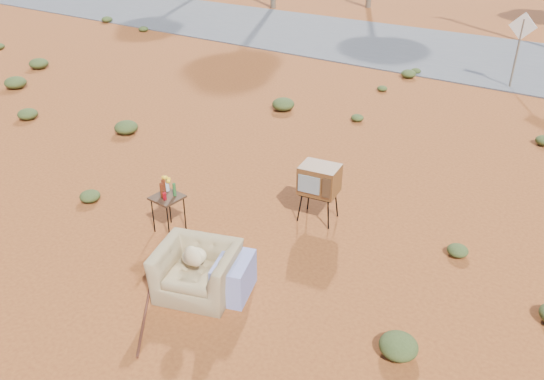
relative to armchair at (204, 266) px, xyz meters
The scene contains 8 objects.
ground 0.64m from the armchair, 124.16° to the left, with size 140.00×140.00×0.00m, color #984E1E.
highway 15.39m from the armchair, 90.96° to the left, with size 140.00×7.00×0.04m, color #565659.
armchair is the anchor object (origin of this frame).
tv_unit 2.66m from the armchair, 83.08° to the left, with size 0.71×0.61×1.03m.
side_table 1.82m from the armchair, 150.26° to the left, with size 0.49×0.49×0.94m.
rusty_bar 1.03m from the armchair, 108.52° to the right, with size 0.04×0.04×1.45m, color #532416.
road_sign 12.49m from the armchair, 84.26° to the left, with size 0.78×0.06×2.19m.
scrub_patch 4.92m from the armchair, 102.73° to the left, with size 17.49×8.07×0.33m.
Camera 1 is at (4.47, -4.74, 4.93)m, focal length 35.00 mm.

